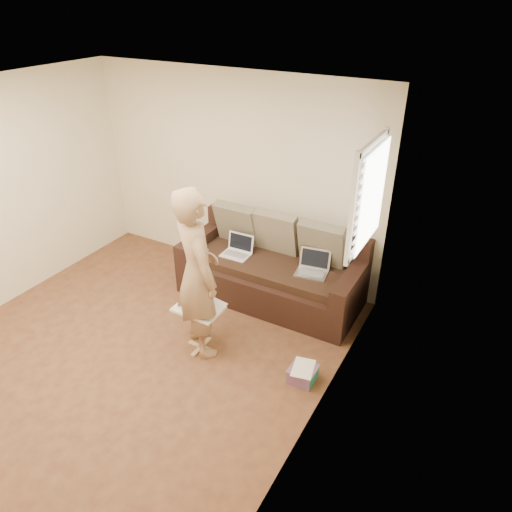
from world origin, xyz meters
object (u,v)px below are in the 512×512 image
at_px(sofa, 271,268).
at_px(drinking_glass, 190,294).
at_px(laptop_silver, 311,274).
at_px(striped_box, 303,374).
at_px(side_table, 200,328).
at_px(laptop_white, 236,256).
at_px(person, 197,273).

bearing_deg(sofa, drinking_glass, -108.26).
distance_m(laptop_silver, striped_box, 1.24).
height_order(laptop_silver, side_table, laptop_silver).
relative_size(drinking_glass, striped_box, 0.46).
bearing_deg(laptop_white, striped_box, -37.90).
distance_m(laptop_white, side_table, 1.17).
bearing_deg(laptop_silver, laptop_white, 174.23).
bearing_deg(sofa, laptop_silver, -4.35).
xyz_separation_m(sofa, laptop_silver, (0.54, -0.04, 0.10)).
bearing_deg(striped_box, sofa, 130.06).
xyz_separation_m(sofa, laptop_white, (-0.44, -0.09, 0.10)).
xyz_separation_m(laptop_silver, drinking_glass, (-0.91, -1.08, 0.07)).
xyz_separation_m(laptop_silver, person, (-0.76, -1.14, 0.40)).
bearing_deg(laptop_silver, side_table, -131.37).
height_order(laptop_silver, laptop_white, laptop_white).
bearing_deg(laptop_white, side_table, -79.54).
bearing_deg(side_table, person, 106.20).
height_order(drinking_glass, striped_box, drinking_glass).
xyz_separation_m(person, striped_box, (1.17, 0.05, -0.84)).
bearing_deg(side_table, striped_box, 4.27).
relative_size(laptop_white, drinking_glass, 2.83).
bearing_deg(drinking_glass, laptop_white, 93.92).
height_order(laptop_silver, person, person).
height_order(laptop_white, side_table, laptop_white).
bearing_deg(person, laptop_white, -43.07).
height_order(sofa, striped_box, sofa).
bearing_deg(laptop_silver, striped_box, -78.22).
height_order(sofa, side_table, sofa).
bearing_deg(side_table, sofa, 80.25).
distance_m(sofa, laptop_white, 0.46).
bearing_deg(sofa, side_table, -99.75).
xyz_separation_m(laptop_white, person, (0.22, -1.08, 0.40)).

